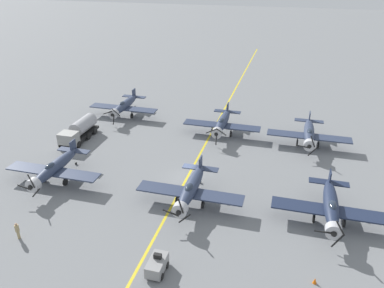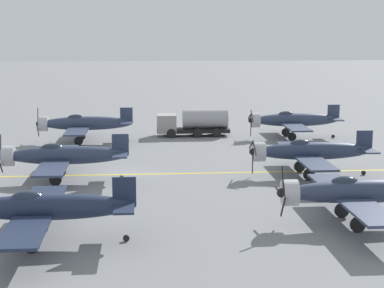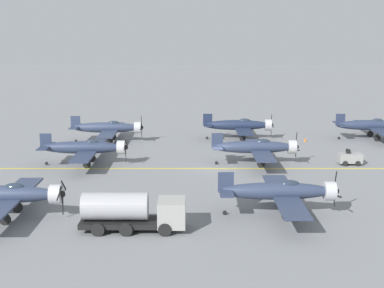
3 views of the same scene
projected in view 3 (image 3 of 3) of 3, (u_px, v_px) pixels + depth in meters
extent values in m
plane|color=slate|center=(216.00, 169.00, 59.38)|extent=(400.00, 400.00, 0.00)
cube|color=yellow|center=(216.00, 169.00, 59.38)|extent=(0.30, 160.00, 0.01)
ellipsoid|color=#2D3750|center=(253.00, 147.00, 60.88)|extent=(1.50, 9.50, 1.42)
cylinder|color=#B7B7BC|center=(292.00, 147.00, 60.88)|extent=(1.58, 0.90, 1.58)
ellipsoid|color=#232D3D|center=(263.00, 142.00, 60.76)|extent=(0.80, 1.70, 0.76)
cube|color=#2D3750|center=(260.00, 150.00, 60.95)|extent=(12.00, 2.10, 0.16)
cube|color=#2D3750|center=(217.00, 146.00, 60.85)|extent=(4.40, 1.10, 0.12)
cube|color=#2D3750|center=(217.00, 140.00, 60.72)|extent=(0.14, 1.30, 1.60)
sphere|color=black|center=(296.00, 147.00, 60.88)|extent=(0.56, 0.56, 0.56)
cube|color=black|center=(298.00, 150.00, 60.09)|extent=(1.73, 0.06, 0.57)
cube|color=black|center=(296.00, 139.00, 60.94)|extent=(0.61, 0.06, 1.72)
cube|color=black|center=(295.00, 151.00, 61.61)|extent=(1.32, 0.06, 1.35)
cylinder|color=black|center=(258.00, 152.00, 62.54)|extent=(0.14, 0.14, 1.26)
cylinder|color=black|center=(258.00, 158.00, 62.67)|extent=(0.22, 0.90, 0.90)
cylinder|color=black|center=(261.00, 158.00, 59.61)|extent=(0.14, 0.14, 1.26)
cylinder|color=black|center=(261.00, 164.00, 59.74)|extent=(0.22, 0.90, 0.90)
cylinder|color=black|center=(217.00, 163.00, 61.26)|extent=(0.12, 0.36, 0.36)
ellipsoid|color=#2D3750|center=(275.00, 191.00, 43.85)|extent=(1.50, 9.50, 1.42)
cylinder|color=#B7B7BC|center=(330.00, 191.00, 43.85)|extent=(1.58, 0.90, 1.58)
ellipsoid|color=#232D3D|center=(290.00, 184.00, 43.73)|extent=(0.80, 1.70, 0.76)
cube|color=#2D3750|center=(285.00, 195.00, 43.92)|extent=(12.00, 2.10, 0.16)
cube|color=#2D3750|center=(226.00, 189.00, 43.82)|extent=(4.40, 1.10, 0.12)
cube|color=#2D3750|center=(226.00, 182.00, 43.69)|extent=(0.14, 1.30, 1.60)
sphere|color=black|center=(336.00, 191.00, 43.85)|extent=(0.56, 0.56, 0.56)
cube|color=black|center=(338.00, 196.00, 43.05)|extent=(1.74, 0.06, 0.50)
cube|color=black|center=(335.00, 180.00, 43.94)|extent=(0.67, 0.06, 1.71)
cube|color=black|center=(333.00, 197.00, 44.55)|extent=(1.28, 0.06, 1.39)
cylinder|color=black|center=(281.00, 197.00, 45.51)|extent=(0.14, 0.14, 1.26)
cylinder|color=black|center=(281.00, 204.00, 45.64)|extent=(0.22, 0.90, 0.90)
cylinder|color=black|center=(287.00, 208.00, 42.58)|extent=(0.14, 0.14, 1.26)
cylinder|color=black|center=(287.00, 216.00, 42.71)|extent=(0.22, 0.90, 0.90)
cylinder|color=black|center=(225.00, 213.00, 44.23)|extent=(0.12, 0.36, 0.36)
ellipsoid|color=#1D2841|center=(237.00, 125.00, 75.46)|extent=(1.50, 9.50, 1.42)
cylinder|color=#B7B7BC|center=(268.00, 125.00, 75.46)|extent=(1.58, 0.90, 1.58)
ellipsoid|color=#232D3D|center=(245.00, 121.00, 75.35)|extent=(0.80, 1.70, 0.76)
cube|color=#1D2841|center=(242.00, 127.00, 75.53)|extent=(12.00, 2.10, 0.16)
cube|color=#1D2841|center=(208.00, 124.00, 75.43)|extent=(4.40, 1.10, 0.12)
cube|color=#1D2841|center=(208.00, 119.00, 75.30)|extent=(0.14, 1.30, 1.60)
sphere|color=black|center=(272.00, 125.00, 75.46)|extent=(0.56, 0.56, 0.56)
cube|color=black|center=(271.00, 119.00, 75.76)|extent=(1.04, 0.06, 1.56)
cube|color=black|center=(271.00, 130.00, 76.02)|extent=(0.96, 0.06, 1.61)
cube|color=black|center=(272.00, 126.00, 74.60)|extent=(1.75, 0.06, 0.19)
cylinder|color=black|center=(241.00, 130.00, 77.13)|extent=(0.14, 0.14, 1.26)
cylinder|color=black|center=(241.00, 134.00, 77.25)|extent=(0.22, 0.90, 0.90)
cylinder|color=black|center=(243.00, 134.00, 74.19)|extent=(0.14, 0.14, 1.26)
cylinder|color=black|center=(243.00, 138.00, 74.32)|extent=(0.22, 0.90, 0.90)
cylinder|color=black|center=(207.00, 138.00, 75.84)|extent=(0.12, 0.36, 0.36)
ellipsoid|color=#2E3851|center=(105.00, 128.00, 73.45)|extent=(1.50, 9.50, 1.42)
cylinder|color=#B7B7BC|center=(138.00, 128.00, 73.45)|extent=(1.57, 0.90, 1.58)
ellipsoid|color=#232D3D|center=(114.00, 123.00, 73.34)|extent=(0.80, 1.70, 0.76)
cube|color=#2E3851|center=(111.00, 130.00, 73.52)|extent=(12.00, 2.10, 0.16)
cube|color=#2E3851|center=(76.00, 126.00, 73.42)|extent=(4.40, 1.10, 0.12)
cube|color=#2E3851|center=(75.00, 122.00, 73.29)|extent=(0.14, 1.30, 1.60)
sphere|color=black|center=(141.00, 128.00, 73.45)|extent=(0.56, 0.56, 0.56)
cube|color=black|center=(142.00, 132.00, 74.11)|extent=(1.16, 0.06, 1.48)
cube|color=black|center=(141.00, 129.00, 72.62)|extent=(1.75, 0.06, 0.35)
cube|color=black|center=(141.00, 121.00, 73.63)|extent=(0.82, 0.06, 1.66)
cylinder|color=black|center=(113.00, 132.00, 75.12)|extent=(0.14, 0.14, 1.26)
cylinder|color=black|center=(113.00, 137.00, 75.25)|extent=(0.22, 0.90, 0.90)
cylinder|color=black|center=(110.00, 136.00, 72.18)|extent=(0.14, 0.14, 1.26)
cylinder|color=black|center=(110.00, 141.00, 72.31)|extent=(0.22, 0.90, 0.90)
cylinder|color=black|center=(76.00, 141.00, 73.83)|extent=(0.12, 0.36, 0.36)
ellipsoid|color=#29334D|center=(82.00, 147.00, 60.63)|extent=(1.50, 9.50, 1.42)
cylinder|color=#B7B7BC|center=(121.00, 147.00, 60.63)|extent=(1.58, 0.90, 1.58)
ellipsoid|color=#232D3D|center=(92.00, 143.00, 60.51)|extent=(0.80, 1.70, 0.76)
cube|color=#29334D|center=(89.00, 150.00, 60.70)|extent=(12.00, 2.10, 0.16)
cube|color=#29334D|center=(46.00, 146.00, 60.60)|extent=(4.40, 1.10, 0.12)
cube|color=#29334D|center=(46.00, 141.00, 60.47)|extent=(0.14, 1.30, 1.60)
sphere|color=black|center=(126.00, 147.00, 60.63)|extent=(0.56, 0.56, 0.56)
cube|color=black|center=(126.00, 155.00, 60.83)|extent=(0.19, 0.06, 1.75)
cube|color=black|center=(125.00, 145.00, 59.79)|extent=(1.61, 0.06, 0.95)
cube|color=black|center=(126.00, 142.00, 61.26)|extent=(1.56, 0.06, 1.04)
cylinder|color=black|center=(92.00, 153.00, 62.29)|extent=(0.14, 0.14, 1.26)
cylinder|color=black|center=(92.00, 158.00, 62.42)|extent=(0.22, 0.90, 0.90)
cylinder|color=black|center=(87.00, 159.00, 59.36)|extent=(0.14, 0.14, 1.26)
cylinder|color=black|center=(87.00, 164.00, 59.48)|extent=(0.22, 0.90, 0.90)
cylinder|color=black|center=(46.00, 163.00, 61.01)|extent=(0.12, 0.36, 0.36)
ellipsoid|color=#2E3952|center=(1.00, 194.00, 42.98)|extent=(1.50, 9.50, 1.42)
cylinder|color=#B7B7BC|center=(56.00, 194.00, 42.98)|extent=(1.58, 0.90, 1.58)
ellipsoid|color=#232D3D|center=(14.00, 188.00, 42.86)|extent=(0.80, 1.70, 0.76)
cube|color=#2E3952|center=(10.00, 198.00, 43.04)|extent=(12.00, 2.10, 0.16)
sphere|color=black|center=(62.00, 194.00, 42.98)|extent=(0.56, 0.56, 0.56)
cube|color=black|center=(63.00, 204.00, 43.29)|extent=(0.42, 0.06, 1.75)
cube|color=black|center=(59.00, 194.00, 42.11)|extent=(1.69, 0.06, 0.75)
cube|color=black|center=(64.00, 185.00, 43.53)|extent=(1.44, 0.06, 1.22)
cylinder|color=black|center=(17.00, 200.00, 44.64)|extent=(0.14, 0.14, 1.26)
cylinder|color=black|center=(17.00, 207.00, 44.77)|extent=(0.22, 0.90, 0.90)
cylinder|color=black|center=(4.00, 212.00, 41.70)|extent=(0.14, 0.14, 1.26)
cylinder|color=black|center=(5.00, 219.00, 41.83)|extent=(0.22, 0.90, 0.90)
ellipsoid|color=#27324B|center=(369.00, 125.00, 75.45)|extent=(1.50, 9.50, 1.42)
ellipsoid|color=#232D3D|center=(377.00, 121.00, 75.34)|extent=(0.80, 1.70, 0.76)
cube|color=#27324B|center=(374.00, 127.00, 75.52)|extent=(12.00, 2.10, 0.16)
cube|color=#27324B|center=(340.00, 124.00, 75.42)|extent=(4.40, 1.10, 0.12)
cube|color=#27324B|center=(340.00, 119.00, 75.29)|extent=(0.14, 1.30, 1.60)
cylinder|color=black|center=(370.00, 130.00, 77.12)|extent=(0.14, 0.14, 1.26)
cylinder|color=black|center=(370.00, 134.00, 77.25)|extent=(0.22, 0.90, 0.90)
cylinder|color=black|center=(378.00, 134.00, 74.18)|extent=(0.14, 0.14, 1.26)
cylinder|color=black|center=(377.00, 138.00, 74.31)|extent=(0.22, 0.90, 0.90)
cylinder|color=black|center=(339.00, 138.00, 75.83)|extent=(0.12, 0.36, 0.36)
cube|color=black|center=(133.00, 222.00, 40.67)|extent=(2.25, 8.00, 0.40)
cube|color=#999993|center=(172.00, 212.00, 40.51)|extent=(2.50, 2.08, 2.00)
cylinder|color=#9E9EA3|center=(115.00, 206.00, 40.40)|extent=(2.10, 4.96, 2.10)
cylinder|color=black|center=(166.00, 219.00, 41.86)|extent=(0.30, 1.00, 1.00)
cylinder|color=black|center=(165.00, 230.00, 39.53)|extent=(0.30, 1.00, 1.00)
cylinder|color=black|center=(130.00, 219.00, 41.86)|extent=(0.30, 1.00, 1.00)
cylinder|color=black|center=(126.00, 230.00, 39.53)|extent=(0.30, 1.00, 1.00)
cylinder|color=black|center=(103.00, 219.00, 41.86)|extent=(0.30, 1.00, 1.00)
cylinder|color=black|center=(98.00, 230.00, 39.53)|extent=(0.30, 1.00, 1.00)
cube|color=gray|center=(350.00, 158.00, 61.02)|extent=(1.40, 2.60, 1.10)
cube|color=black|center=(348.00, 151.00, 60.86)|extent=(0.70, 0.36, 0.44)
cylinder|color=black|center=(354.00, 161.00, 61.79)|extent=(0.20, 0.60, 0.60)
cylinder|color=black|center=(358.00, 164.00, 60.45)|extent=(0.20, 0.60, 0.60)
cylinder|color=black|center=(342.00, 161.00, 61.79)|extent=(0.20, 0.60, 0.60)
cylinder|color=black|center=(345.00, 164.00, 60.45)|extent=(0.20, 0.60, 0.60)
cone|color=orange|center=(305.00, 139.00, 74.31)|extent=(0.36, 0.36, 0.55)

